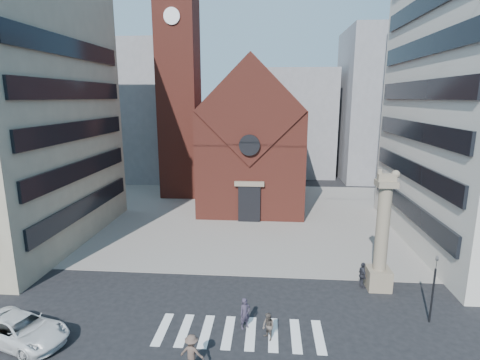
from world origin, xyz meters
name	(u,v)px	position (x,y,z in m)	size (l,w,h in m)	color
ground	(235,305)	(0.00, 0.00, 0.00)	(120.00, 120.00, 0.00)	black
piazza	(250,216)	(0.00, 19.00, 0.03)	(46.00, 30.00, 0.05)	gray
zebra_crossing	(239,333)	(0.55, -3.00, 0.01)	(10.20, 3.20, 0.01)	white
church	(253,141)	(0.00, 25.04, 7.98)	(12.00, 16.65, 18.00)	maroon
campanile	(179,79)	(-10.00, 28.00, 15.74)	(5.50, 5.50, 31.20)	maroon
bg_block_left	(138,112)	(-20.00, 40.00, 11.00)	(16.00, 14.00, 22.00)	gray
bg_block_mid	(292,123)	(6.00, 45.00, 9.00)	(14.00, 12.00, 18.00)	gray
bg_block_right	(392,106)	(22.00, 42.00, 12.00)	(16.00, 14.00, 24.00)	gray
lion_column	(381,243)	(10.01, 3.00, 3.46)	(1.63, 1.60, 8.68)	gray
traffic_light	(433,288)	(12.00, -1.00, 2.29)	(0.13, 0.16, 4.30)	black
white_car	(21,330)	(-11.48, -4.79, 0.77)	(2.54, 5.52, 1.53)	silver
pedestrian_0	(245,313)	(0.84, -2.48, 0.95)	(0.69, 0.45, 1.89)	#2F2939
pedestrian_1	(268,327)	(2.21, -3.46, 0.80)	(0.77, 0.60, 1.59)	#4F463F
pedestrian_2	(362,275)	(8.89, 3.00, 0.96)	(1.12, 0.47, 1.91)	#282930
pedestrian_3	(192,352)	(-1.58, -6.13, 0.94)	(1.22, 0.70, 1.89)	brown
scooter_0	(200,212)	(-5.76, 18.40, 0.50)	(0.59, 1.70, 0.89)	black
scooter_1	(215,212)	(-3.95, 18.40, 0.55)	(0.47, 1.65, 0.99)	black
scooter_2	(231,213)	(-2.15, 18.40, 0.50)	(0.59, 1.70, 0.89)	black
scooter_3	(247,213)	(-0.35, 18.40, 0.55)	(0.47, 1.65, 0.99)	black
scooter_4	(263,214)	(1.45, 18.40, 0.50)	(0.59, 1.70, 0.89)	black
scooter_5	(279,214)	(3.26, 18.40, 0.55)	(0.47, 1.65, 0.99)	black
scooter_6	(295,214)	(5.06, 18.40, 0.50)	(0.59, 1.70, 0.89)	black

